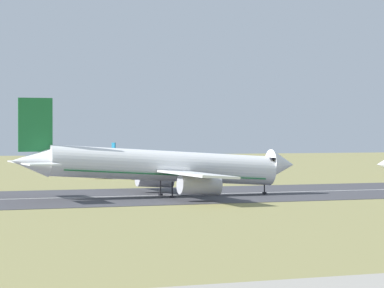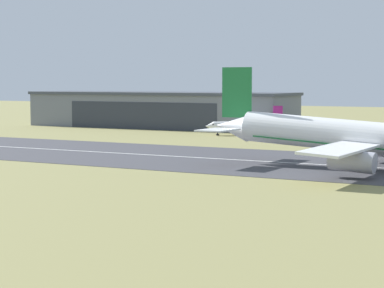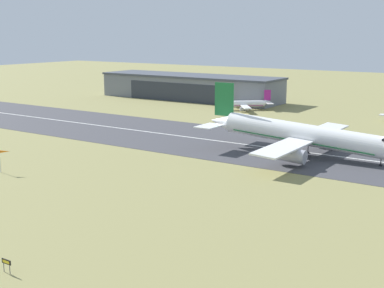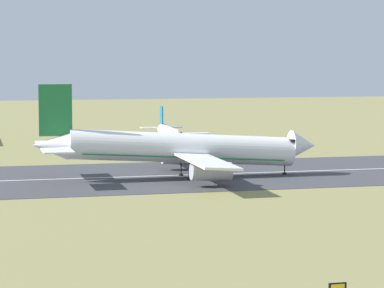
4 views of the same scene
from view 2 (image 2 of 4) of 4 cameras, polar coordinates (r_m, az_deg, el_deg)
name	(u,v)px [view 2 (image 2 of 4)]	position (r m, az deg, el deg)	size (l,w,h in m)	color
runway_strip	(214,159)	(144.64, 1.65, -1.12)	(478.64, 43.64, 0.06)	#3D3D42
runway_centreline	(214,158)	(144.64, 1.65, -1.11)	(430.78, 0.70, 0.01)	silver
hangar_building	(159,110)	(241.13, -2.52, 2.63)	(89.44, 23.07, 11.46)	slate
airplane_landing	(359,138)	(129.32, 12.60, 0.46)	(53.57, 49.48, 17.51)	white
airplane_parked_centre	(245,126)	(207.88, 4.06, 1.37)	(21.28, 21.38, 8.09)	white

